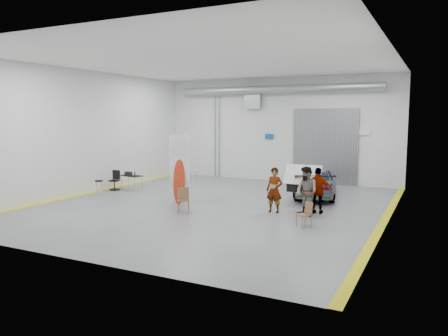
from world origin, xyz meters
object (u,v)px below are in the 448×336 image
at_px(person_b, 307,191).
at_px(folding_chair_near, 184,205).
at_px(person_a, 274,190).
at_px(surfboard_display, 178,175).
at_px(person_c, 318,191).
at_px(folding_chair_far, 304,220).
at_px(sedan_car, 316,182).
at_px(work_table, 131,175).
at_px(shop_stool, 99,188).
at_px(office_chair, 115,182).

distance_m(person_b, folding_chair_near, 4.78).
distance_m(person_a, surfboard_display, 4.25).
distance_m(person_c, surfboard_display, 5.88).
height_order(surfboard_display, folding_chair_far, surfboard_display).
distance_m(sedan_car, work_table, 9.39).
bearing_deg(sedan_car, work_table, 1.60).
bearing_deg(person_c, folding_chair_far, 90.43).
bearing_deg(work_table, person_b, -11.23).
relative_size(person_b, surfboard_display, 0.60).
height_order(person_a, folding_chair_far, person_a).
height_order(person_c, folding_chair_near, person_c).
relative_size(person_c, shop_stool, 2.38).
distance_m(surfboard_display, folding_chair_near, 1.94).
bearing_deg(surfboard_display, sedan_car, 33.92).
distance_m(person_c, office_chair, 10.78).
xyz_separation_m(sedan_car, person_c, (1.03, -3.61, 0.23)).
bearing_deg(person_c, sedan_car, -76.64).
bearing_deg(surfboard_display, person_a, -5.11).
xyz_separation_m(surfboard_display, office_chair, (-4.93, 1.72, -0.85)).
height_order(folding_chair_near, folding_chair_far, folding_chair_near).
bearing_deg(person_a, person_c, 20.96).
bearing_deg(surfboard_display, person_b, -6.47).
distance_m(folding_chair_near, work_table, 6.47).
relative_size(work_table, office_chair, 1.27).
height_order(surfboard_display, folding_chair_near, surfboard_display).
height_order(surfboard_display, office_chair, surfboard_display).
height_order(person_b, work_table, person_b).
relative_size(surfboard_display, office_chair, 3.19).
relative_size(sedan_car, person_c, 2.57).
xyz_separation_m(surfboard_display, shop_stool, (-4.43, -0.02, -0.91)).
xyz_separation_m(sedan_car, folding_chair_far, (1.15, -5.94, -0.40)).
relative_size(folding_chair_far, shop_stool, 1.14).
bearing_deg(work_table, sedan_car, 13.93).
bearing_deg(person_a, shop_stool, -176.91).
bearing_deg(shop_stool, folding_chair_near, -13.21).
height_order(sedan_car, surfboard_display, surfboard_display).
height_order(sedan_car, work_table, sedan_car).
distance_m(person_b, shop_stool, 9.96).
height_order(person_c, folding_chair_far, person_c).
bearing_deg(shop_stool, folding_chair_far, -7.82).
height_order(person_b, office_chair, person_b).
height_order(person_c, office_chair, person_c).
height_order(person_a, person_b, person_b).
bearing_deg(folding_chair_near, work_table, 113.28).
xyz_separation_m(person_c, work_table, (-10.14, 1.34, -0.17)).
bearing_deg(person_a, office_chair, 172.16).
relative_size(shop_stool, office_chair, 0.76).
bearing_deg(person_b, surfboard_display, -144.86).
relative_size(folding_chair_far, work_table, 0.69).
bearing_deg(work_table, person_a, -12.65).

